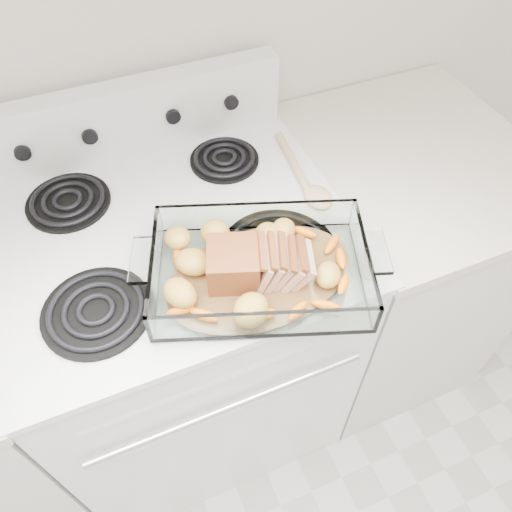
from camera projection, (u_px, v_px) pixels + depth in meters
name	position (u px, v px, depth m)	size (l,w,h in m)	color
electric_range	(190.00, 332.00, 1.45)	(0.78, 0.70, 1.12)	silver
counter_right	(386.00, 266.00, 1.62)	(0.58, 0.68, 0.93)	silver
baking_dish	(260.00, 272.00, 0.98)	(0.41, 0.27, 0.08)	white
pork_roast	(250.00, 267.00, 0.96)	(0.20, 0.10, 0.08)	brown
roast_vegetables	(251.00, 257.00, 0.99)	(0.36, 0.20, 0.04)	orange
wooden_spoon	(307.00, 181.00, 1.17)	(0.06, 0.28, 0.02)	tan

